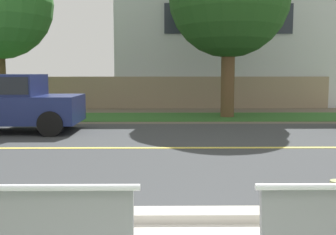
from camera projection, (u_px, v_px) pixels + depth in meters
The scene contains 7 objects.
ground_plane at pixel (171, 137), 9.97m from camera, with size 140.00×140.00×0.00m, color #665B4C.
curb_edge at pixel (180, 215), 4.35m from camera, with size 44.00×0.30×0.11m, color #ADA89E.
street_asphalt at pixel (172, 148), 8.48m from camera, with size 52.00×8.00×0.01m, color #383A3D.
road_centre_line at pixel (172, 148), 8.48m from camera, with size 48.00×0.14×0.01m, color #E0CC4C.
far_verge_grass at pixel (168, 117), 14.39m from camera, with size 48.00×2.80×0.02m, color #2D6026.
garden_wall at pixel (181, 92), 17.81m from camera, with size 13.00×0.36×1.40m, color gray.
house_across_street at pixel (219, 27), 20.66m from camera, with size 10.79×6.91×7.71m.
Camera 1 is at (-0.18, -1.86, 1.60)m, focal length 43.08 mm.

